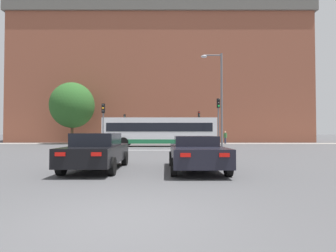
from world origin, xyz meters
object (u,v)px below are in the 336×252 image
traffic_light_far_left (123,124)px  traffic_light_far_right (198,122)px  traffic_light_near_left (102,119)px  street_lamp_junction (217,92)px  car_saloon_left (96,151)px  pedestrian_walking_west (172,136)px  traffic_light_near_right (217,115)px  pedestrian_waiting (109,136)px  car_roadster_right (195,153)px  bus_crossing_lead (159,131)px  pedestrian_walking_east (224,136)px

traffic_light_far_left → traffic_light_far_right: bearing=2.9°
traffic_light_near_left → traffic_light_far_left: (-0.27, 12.54, -0.01)m
street_lamp_junction → car_saloon_left: bearing=-123.0°
traffic_light_near_left → pedestrian_walking_west: size_ratio=2.27×
car_saloon_left → street_lamp_junction: size_ratio=0.58×
traffic_light_near_right → pedestrian_waiting: bearing=132.1°
car_saloon_left → traffic_light_far_left: size_ratio=1.18×
car_saloon_left → pedestrian_walking_west: size_ratio=2.65×
car_saloon_left → pedestrian_walking_west: (3.59, 25.18, 0.28)m
traffic_light_far_right → street_lamp_junction: size_ratio=0.55×
car_roadster_right → street_lamp_junction: street_lamp_junction is taller
bus_crossing_lead → pedestrian_walking_west: size_ratio=6.84×
pedestrian_waiting → traffic_light_far_right: bearing=-42.5°
traffic_light_far_left → street_lamp_junction: (9.88, -13.57, 2.09)m
traffic_light_near_right → car_roadster_right: bearing=-104.9°
car_saloon_left → traffic_light_near_right: 14.23m
car_roadster_right → traffic_light_near_left: bearing=118.5°
car_roadster_right → pedestrian_walking_west: (-0.35, 25.36, 0.34)m
car_saloon_left → traffic_light_near_right: size_ratio=1.04×
traffic_light_near_right → street_lamp_junction: bearing=-100.4°
bus_crossing_lead → pedestrian_walking_east: (8.63, 7.27, -0.67)m
bus_crossing_lead → street_lamp_junction: size_ratio=1.50×
pedestrian_walking_east → traffic_light_near_right: bearing=128.3°
pedestrian_walking_west → pedestrian_waiting: bearing=156.4°
car_saloon_left → traffic_light_near_right: traffic_light_near_right is taller
pedestrian_waiting → pedestrian_walking_west: (8.76, -0.58, -0.03)m
traffic_light_near_right → pedestrian_waiting: traffic_light_near_right is taller
traffic_light_near_right → traffic_light_near_left: bearing=-177.8°
car_roadster_right → pedestrian_walking_west: bearing=90.2°
pedestrian_walking_east → traffic_light_far_right: bearing=55.6°
traffic_light_far_left → pedestrian_walking_west: traffic_light_far_left is taller
traffic_light_far_right → pedestrian_waiting: bearing=175.2°
pedestrian_waiting → traffic_light_near_right: bearing=-85.5°
street_lamp_junction → pedestrian_walking_west: size_ratio=4.56×
car_saloon_left → pedestrian_walking_east: pedestrian_walking_east is taller
car_saloon_left → pedestrian_waiting: (-5.17, 25.76, 0.30)m
traffic_light_far_left → traffic_light_near_left: bearing=-88.8°
car_saloon_left → pedestrian_walking_west: pedestrian_walking_west is taller
street_lamp_junction → pedestrian_waiting: bearing=128.7°
traffic_light_near_right → traffic_light_near_left: traffic_light_near_right is taller
pedestrian_waiting → pedestrian_walking_west: size_ratio=1.02×
traffic_light_far_left → pedestrian_waiting: 3.14m
car_saloon_left → car_roadster_right: bearing=-3.2°
car_roadster_right → pedestrian_waiting: 27.50m
car_saloon_left → traffic_light_near_left: size_ratio=1.17×
bus_crossing_lead → traffic_light_far_left: size_ratio=3.04×
traffic_light_near_right → pedestrian_walking_west: 13.73m
pedestrian_waiting → pedestrian_walking_west: 8.78m
bus_crossing_lead → traffic_light_far_right: 8.83m
car_roadster_right → pedestrian_walking_east: pedestrian_walking_east is taller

